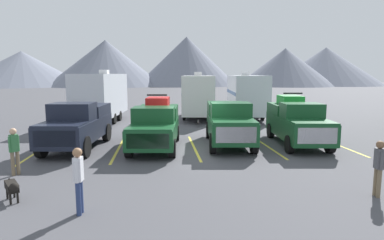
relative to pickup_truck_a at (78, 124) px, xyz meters
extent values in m
plane|color=#47474C|center=(5.53, -0.92, -1.16)|extent=(240.00, 240.00, 0.00)
cube|color=black|center=(-0.01, -0.13, -0.22)|extent=(2.52, 5.39, 0.94)
cube|color=black|center=(-0.20, -2.00, 0.29)|extent=(2.06, 1.65, 0.08)
cube|color=black|center=(-0.06, -0.60, 0.66)|extent=(2.01, 1.54, 0.81)
cube|color=slate|center=(-0.12, -1.14, 0.70)|extent=(1.78, 0.41, 0.60)
cube|color=black|center=(0.13, 1.27, 0.53)|extent=(2.20, 2.59, 0.55)
cube|color=silver|center=(-0.27, -2.69, -0.17)|extent=(1.70, 0.23, 0.66)
cylinder|color=black|center=(0.72, -1.99, -0.69)|extent=(0.37, 0.95, 0.93)
cylinder|color=black|center=(-1.11, -1.80, -0.69)|extent=(0.37, 0.95, 0.93)
cylinder|color=black|center=(1.08, 1.54, -0.69)|extent=(0.37, 0.95, 0.93)
cylinder|color=black|center=(-0.75, 1.73, -0.69)|extent=(0.37, 0.95, 0.93)
cube|color=#144723|center=(3.67, -0.44, -0.32)|extent=(2.53, 5.46, 0.86)
cube|color=#144723|center=(3.48, -2.34, 0.15)|extent=(2.06, 1.67, 0.08)
cube|color=#144723|center=(3.62, -0.92, 0.49)|extent=(2.01, 1.56, 0.76)
cube|color=slate|center=(3.57, -1.46, 0.53)|extent=(1.77, 0.39, 0.56)
cube|color=#144723|center=(3.82, 0.98, 0.42)|extent=(2.20, 2.62, 0.61)
cube|color=silver|center=(3.41, -3.04, -0.28)|extent=(1.70, 0.23, 0.60)
cylinder|color=black|center=(4.41, -2.33, -0.75)|extent=(0.36, 0.83, 0.81)
cylinder|color=black|center=(2.57, -2.14, -0.75)|extent=(0.36, 0.83, 0.81)
cylinder|color=black|center=(4.77, 1.25, -0.75)|extent=(0.36, 0.83, 0.81)
cylinder|color=black|center=(2.94, 1.44, -0.75)|extent=(0.36, 0.83, 0.81)
cube|color=red|center=(3.82, 0.98, 0.95)|extent=(1.25, 1.66, 0.45)
cylinder|color=black|center=(4.21, 0.40, 0.95)|extent=(0.22, 0.46, 0.44)
cylinder|color=black|center=(3.32, 0.49, 0.95)|extent=(0.22, 0.46, 0.44)
cylinder|color=black|center=(4.32, 1.46, 0.95)|extent=(0.22, 0.46, 0.44)
cylinder|color=black|center=(3.42, 1.55, 0.95)|extent=(0.22, 0.46, 0.44)
cube|color=black|center=(3.77, 0.54, 1.33)|extent=(1.00, 0.18, 0.08)
cube|color=#144723|center=(7.33, -0.12, -0.21)|extent=(2.52, 5.42, 0.97)
cube|color=#144723|center=(7.13, -2.00, 0.32)|extent=(2.06, 1.66, 0.08)
cube|color=#144723|center=(7.28, -0.59, 0.65)|extent=(2.01, 1.55, 0.74)
cube|color=slate|center=(7.22, -1.14, 0.69)|extent=(1.77, 0.39, 0.55)
cube|color=#144723|center=(7.47, 1.28, 0.57)|extent=(2.19, 2.60, 0.57)
cube|color=silver|center=(7.06, -2.70, -0.16)|extent=(1.70, 0.23, 0.68)
cylinder|color=black|center=(8.06, -1.99, -0.69)|extent=(0.37, 0.95, 0.93)
cylinder|color=black|center=(6.23, -1.80, -0.69)|extent=(0.37, 0.95, 0.93)
cylinder|color=black|center=(8.42, 1.56, -0.69)|extent=(0.37, 0.95, 0.93)
cylinder|color=black|center=(6.59, 1.74, -0.69)|extent=(0.37, 0.95, 0.93)
cube|color=#144723|center=(10.76, -0.36, -0.26)|extent=(2.49, 5.45, 0.98)
cube|color=#144723|center=(10.57, -2.25, 0.27)|extent=(2.03, 1.66, 0.08)
cube|color=#144723|center=(10.71, -0.83, 0.61)|extent=(1.98, 1.55, 0.75)
cube|color=slate|center=(10.65, -1.37, 0.64)|extent=(1.74, 0.39, 0.55)
cube|color=#144723|center=(10.90, 1.06, 0.50)|extent=(2.16, 2.61, 0.54)
cube|color=silver|center=(10.49, -2.95, -0.21)|extent=(1.67, 0.23, 0.69)
cylinder|color=black|center=(11.48, -2.23, -0.75)|extent=(0.36, 0.83, 0.81)
cylinder|color=black|center=(9.68, -2.05, -0.75)|extent=(0.36, 0.83, 0.81)
cylinder|color=black|center=(11.84, 1.34, -0.75)|extent=(0.36, 0.83, 0.81)
cylinder|color=black|center=(10.04, 1.52, -0.75)|extent=(0.36, 0.83, 0.81)
cube|color=green|center=(10.90, 1.06, 0.99)|extent=(1.23, 1.66, 0.45)
cylinder|color=black|center=(11.29, 0.49, 0.99)|extent=(0.22, 0.46, 0.44)
cylinder|color=black|center=(10.41, 0.58, 0.99)|extent=(0.22, 0.46, 0.44)
cylinder|color=black|center=(11.40, 1.55, 0.99)|extent=(0.22, 0.46, 0.44)
cylinder|color=black|center=(10.52, 1.64, 0.99)|extent=(0.22, 0.46, 0.44)
cube|color=black|center=(10.86, 0.63, 1.37)|extent=(0.99, 0.18, 0.08)
cube|color=gold|center=(-1.69, -0.48, -1.15)|extent=(0.12, 5.50, 0.01)
cube|color=gold|center=(1.92, -0.48, -1.15)|extent=(0.12, 5.50, 0.01)
cube|color=gold|center=(5.53, -0.48, -1.15)|extent=(0.12, 5.50, 0.01)
cube|color=gold|center=(9.14, -0.48, -1.15)|extent=(0.12, 5.50, 0.01)
cube|color=gold|center=(12.75, -0.48, -1.15)|extent=(0.12, 5.50, 0.01)
cube|color=silver|center=(-0.33, 8.50, 0.88)|extent=(3.14, 7.12, 3.01)
cube|color=#4C6B99|center=(-1.53, 8.63, 1.03)|extent=(0.77, 6.58, 0.24)
cube|color=silver|center=(-0.22, 9.52, 2.54)|extent=(0.68, 0.76, 0.30)
cube|color=#333333|center=(-0.79, 4.47, -0.84)|extent=(0.25, 1.21, 0.12)
cylinder|color=black|center=(0.66, 7.55, -0.78)|extent=(0.30, 0.78, 0.76)
cylinder|color=black|center=(-1.51, 7.80, -0.78)|extent=(0.30, 0.78, 0.76)
cylinder|color=black|center=(0.85, 9.20, -0.78)|extent=(0.30, 0.78, 0.76)
cylinder|color=black|center=(-1.33, 9.44, -0.78)|extent=(0.30, 0.78, 0.76)
cube|color=white|center=(6.93, 9.67, 0.81)|extent=(3.05, 6.64, 2.86)
cube|color=#4C6B99|center=(5.76, 9.80, 0.95)|extent=(0.72, 6.12, 0.24)
cube|color=silver|center=(7.04, 10.62, 2.39)|extent=(0.68, 0.76, 0.30)
cube|color=#333333|center=(6.50, 5.88, -0.84)|extent=(0.25, 1.21, 0.12)
cylinder|color=black|center=(7.91, 8.78, -0.78)|extent=(0.30, 0.78, 0.76)
cylinder|color=black|center=(5.78, 9.02, -0.78)|extent=(0.30, 0.78, 0.76)
cylinder|color=black|center=(8.09, 10.31, -0.78)|extent=(0.30, 0.78, 0.76)
cylinder|color=black|center=(5.95, 10.55, -0.78)|extent=(0.30, 0.78, 0.76)
cube|color=silver|center=(10.74, 9.27, 0.81)|extent=(3.17, 6.77, 2.88)
cube|color=#4C6B99|center=(9.51, 9.41, 0.96)|extent=(0.73, 6.23, 0.24)
cube|color=silver|center=(10.85, 10.25, 2.40)|extent=(0.68, 0.76, 0.30)
cube|color=#333333|center=(10.30, 5.43, -0.84)|extent=(0.25, 1.21, 0.12)
cylinder|color=black|center=(11.77, 8.37, -0.78)|extent=(0.30, 0.78, 0.76)
cylinder|color=black|center=(9.53, 8.62, -0.78)|extent=(0.30, 0.78, 0.76)
cylinder|color=black|center=(11.95, 9.93, -0.78)|extent=(0.30, 0.78, 0.76)
cylinder|color=black|center=(9.71, 10.18, -0.78)|extent=(0.30, 0.78, 0.76)
cylinder|color=navy|center=(1.84, -7.85, -0.72)|extent=(0.13, 0.13, 0.87)
cylinder|color=navy|center=(1.85, -7.67, -0.72)|extent=(0.13, 0.13, 0.87)
cube|color=silver|center=(1.85, -7.76, 0.02)|extent=(0.22, 0.27, 0.61)
sphere|color=#9E704C|center=(1.85, -7.76, 0.44)|extent=(0.23, 0.23, 0.23)
cylinder|color=silver|center=(1.83, -7.90, -0.01)|extent=(0.10, 0.10, 0.55)
cylinder|color=silver|center=(1.86, -7.62, -0.01)|extent=(0.10, 0.10, 0.55)
cylinder|color=#726047|center=(-1.11, -4.14, -0.73)|extent=(0.12, 0.12, 0.84)
cylinder|color=#726047|center=(-1.22, -4.27, -0.73)|extent=(0.12, 0.12, 0.84)
cube|color=#33723F|center=(-1.17, -4.21, -0.01)|extent=(0.31, 0.31, 0.60)
sphere|color=tan|center=(-1.17, -4.21, 0.40)|extent=(0.23, 0.23, 0.23)
cylinder|color=#33723F|center=(-1.08, -4.10, -0.04)|extent=(0.10, 0.10, 0.54)
cylinder|color=#33723F|center=(-1.26, -4.31, -0.04)|extent=(0.10, 0.10, 0.54)
cylinder|color=#726047|center=(10.12, -7.30, -0.74)|extent=(0.12, 0.12, 0.83)
cylinder|color=#726047|center=(10.10, -7.47, -0.74)|extent=(0.12, 0.12, 0.83)
cube|color=#4C4C51|center=(10.11, -7.38, -0.03)|extent=(0.21, 0.26, 0.59)
sphere|color=brown|center=(10.11, -7.38, 0.38)|extent=(0.22, 0.22, 0.22)
cylinder|color=#4C4C51|center=(10.12, -7.25, -0.06)|extent=(0.10, 0.10, 0.53)
cylinder|color=#4C4C51|center=(10.10, -7.52, -0.06)|extent=(0.10, 0.10, 0.53)
cube|color=black|center=(-0.24, -6.69, -0.73)|extent=(0.61, 0.77, 0.22)
sphere|color=black|center=(-0.03, -7.03, -0.64)|extent=(0.24, 0.24, 0.24)
cylinder|color=black|center=(-0.46, -6.34, -0.69)|extent=(0.12, 0.16, 0.20)
cylinder|color=black|center=(-0.03, -6.86, -1.00)|extent=(0.06, 0.06, 0.32)
cylinder|color=black|center=(-0.18, -6.95, -1.00)|extent=(0.06, 0.06, 0.32)
cylinder|color=black|center=(-0.30, -6.42, -1.00)|extent=(0.06, 0.06, 0.32)
cylinder|color=black|center=(-0.45, -6.51, -1.00)|extent=(0.06, 0.06, 0.32)
cone|color=slate|center=(-36.57, 87.02, 3.99)|extent=(36.71, 36.71, 10.28)
cone|color=slate|center=(-11.81, 85.30, 5.64)|extent=(34.54, 34.54, 13.60)
cone|color=slate|center=(12.56, 86.83, 6.33)|extent=(31.70, 31.70, 14.97)
cone|color=slate|center=(42.04, 81.16, 4.50)|extent=(29.43, 29.43, 11.31)
cone|color=slate|center=(58.48, 88.04, 4.96)|extent=(35.97, 35.97, 12.23)
camera|label=1|loc=(3.88, -15.88, 2.36)|focal=30.58mm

